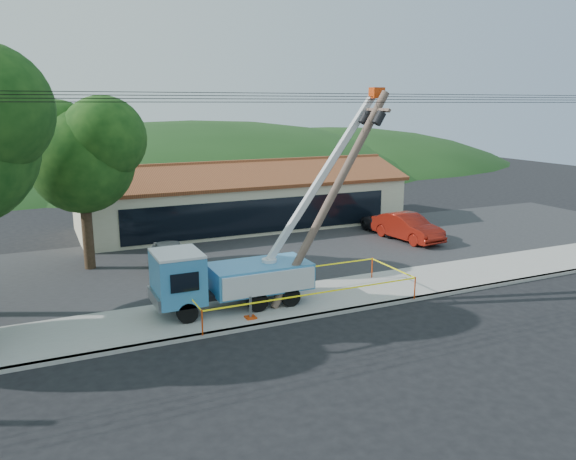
# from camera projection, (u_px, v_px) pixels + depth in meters

# --- Properties ---
(ground) EXTENTS (120.00, 120.00, 0.00)m
(ground) POSITION_uv_depth(u_px,v_px,m) (327.00, 340.00, 20.71)
(ground) COLOR black
(ground) RESTS_ON ground
(curb) EXTENTS (60.00, 0.25, 0.15)m
(curb) POSITION_uv_depth(u_px,v_px,m) (302.00, 318.00, 22.56)
(curb) COLOR #9D9993
(curb) RESTS_ON ground
(sidewalk) EXTENTS (60.00, 4.00, 0.15)m
(sidewalk) POSITION_uv_depth(u_px,v_px,m) (282.00, 303.00, 24.24)
(sidewalk) COLOR #9D9993
(sidewalk) RESTS_ON ground
(parking_lot) EXTENTS (60.00, 12.00, 0.10)m
(parking_lot) POSITION_uv_depth(u_px,v_px,m) (224.00, 259.00, 31.34)
(parking_lot) COLOR #28282B
(parking_lot) RESTS_ON ground
(strip_mall) EXTENTS (22.50, 8.53, 4.67)m
(strip_mall) POSITION_uv_depth(u_px,v_px,m) (242.00, 200.00, 39.64)
(strip_mall) COLOR beige
(strip_mall) RESTS_ON ground
(tree_lot) EXTENTS (6.30, 5.60, 8.94)m
(tree_lot) POSITION_uv_depth(u_px,v_px,m) (81.00, 151.00, 28.02)
(tree_lot) COLOR #332316
(tree_lot) RESTS_ON ground
(hill_center) EXTENTS (89.60, 64.00, 32.00)m
(hill_center) POSITION_uv_depth(u_px,v_px,m) (193.00, 170.00, 73.54)
(hill_center) COLOR #183814
(hill_center) RESTS_ON ground
(hill_east) EXTENTS (72.80, 52.00, 26.00)m
(hill_east) POSITION_uv_depth(u_px,v_px,m) (327.00, 163.00, 81.67)
(hill_east) COLOR #183814
(hill_east) RESTS_ON ground
(utility_truck) EXTENTS (10.33, 3.56, 9.06)m
(utility_truck) POSITION_uv_depth(u_px,v_px,m) (230.00, 274.00, 23.34)
(utility_truck) COLOR black
(utility_truck) RESTS_ON ground
(leaning_pole) EXTENTS (5.50, 1.92, 8.99)m
(leaning_pole) POSITION_uv_depth(u_px,v_px,m) (336.00, 188.00, 23.64)
(leaning_pole) COLOR brown
(leaning_pole) RESTS_ON ground
(caution_tape) EXTENTS (9.64, 3.46, 1.00)m
(caution_tape) POSITION_uv_depth(u_px,v_px,m) (299.00, 286.00, 24.02)
(caution_tape) COLOR red
(caution_tape) RESTS_ON ground
(car_silver) EXTENTS (2.27, 4.65, 1.53)m
(car_silver) POSITION_uv_depth(u_px,v_px,m) (171.00, 274.00, 28.76)
(car_silver) COLOR #A5A8AC
(car_silver) RESTS_ON ground
(car_red) EXTENTS (2.32, 5.24, 1.67)m
(car_red) POSITION_uv_depth(u_px,v_px,m) (407.00, 242.00, 35.42)
(car_red) COLOR maroon
(car_red) RESTS_ON ground
(car_dark) EXTENTS (2.09, 4.31, 1.18)m
(car_dark) POSITION_uv_depth(u_px,v_px,m) (388.00, 235.00, 37.27)
(car_dark) COLOR black
(car_dark) RESTS_ON ground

